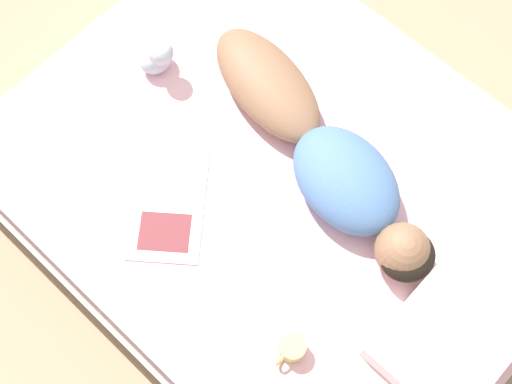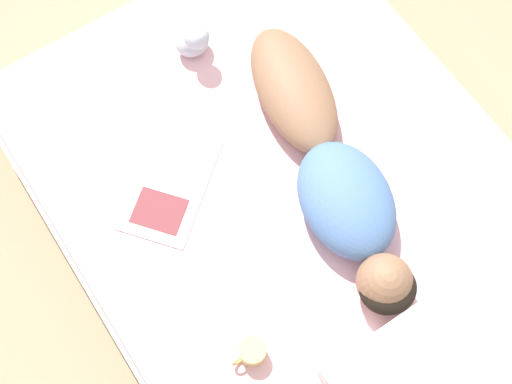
% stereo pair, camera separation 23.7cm
% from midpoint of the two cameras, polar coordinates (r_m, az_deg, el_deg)
% --- Properties ---
extents(ground_plane, '(12.00, 12.00, 0.00)m').
position_cam_midpoint_polar(ground_plane, '(3.18, -0.17, -2.63)').
color(ground_plane, '#9E8466').
extents(bed, '(1.71, 2.19, 0.50)m').
position_cam_midpoint_polar(bed, '(2.95, -0.18, -1.00)').
color(bed, beige).
rests_on(bed, ground_plane).
extents(person, '(0.52, 1.27, 0.20)m').
position_cam_midpoint_polar(person, '(2.66, 2.87, 2.91)').
color(person, brown).
rests_on(person, bed).
extents(open_magazine, '(0.53, 0.50, 0.01)m').
position_cam_midpoint_polar(open_magazine, '(2.71, -9.52, -1.26)').
color(open_magazine, white).
rests_on(open_magazine, bed).
extents(coffee_mug, '(0.13, 0.10, 0.08)m').
position_cam_midpoint_polar(coffee_mug, '(2.49, 0.12, -12.67)').
color(coffee_mug, tan).
rests_on(coffee_mug, bed).
extents(plush_toy, '(0.14, 0.16, 0.20)m').
position_cam_midpoint_polar(plush_toy, '(2.91, -10.29, 10.41)').
color(plush_toy, '#B2BCCC').
rests_on(plush_toy, bed).
extents(pillow, '(0.62, 0.38, 0.11)m').
position_cam_midpoint_polar(pillow, '(2.56, 13.61, -10.50)').
color(pillow, white).
rests_on(pillow, bed).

